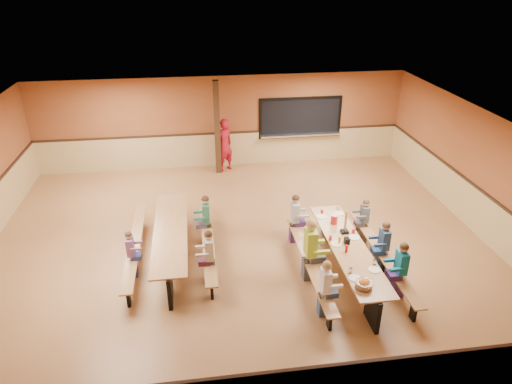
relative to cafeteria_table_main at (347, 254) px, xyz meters
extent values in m
plane|color=#8F5D36|center=(-2.17, 1.53, -0.53)|extent=(12.00, 12.00, 0.00)
cube|color=brown|center=(-2.17, 6.53, 0.97)|extent=(12.00, 0.04, 3.00)
cube|color=brown|center=(-2.17, -3.47, 0.97)|extent=(12.00, 0.04, 3.00)
cube|color=brown|center=(3.83, 1.53, 0.97)|extent=(0.04, 10.00, 3.00)
cube|color=white|center=(-2.17, 1.53, 2.47)|extent=(12.00, 10.00, 0.04)
cube|color=black|center=(0.43, 6.50, 1.02)|extent=(2.60, 0.06, 1.20)
cube|color=silver|center=(0.43, 6.41, 0.45)|extent=(2.70, 0.28, 0.06)
cube|color=#322010|center=(-2.37, 5.93, 0.97)|extent=(0.18, 0.18, 3.00)
cube|color=#9D6B3E|center=(0.00, 0.00, 0.19)|extent=(0.75, 3.60, 0.04)
cube|color=black|center=(0.00, -1.55, -0.18)|extent=(0.08, 0.60, 0.70)
cube|color=black|center=(0.00, 1.55, -0.18)|extent=(0.08, 0.60, 0.70)
cube|color=#9D6B3E|center=(-0.83, 0.00, -0.09)|extent=(0.26, 3.60, 0.04)
cube|color=black|center=(-0.83, 0.00, -0.32)|extent=(0.06, 0.18, 0.41)
cube|color=#9D6B3E|center=(0.83, 0.00, -0.09)|extent=(0.26, 3.60, 0.04)
cube|color=black|center=(0.83, 0.00, -0.32)|extent=(0.06, 0.18, 0.41)
cube|color=#9D6B3E|center=(-3.77, 1.19, 0.19)|extent=(0.75, 3.60, 0.04)
cube|color=black|center=(-3.77, -0.36, -0.18)|extent=(0.08, 0.60, 0.70)
cube|color=black|center=(-3.77, 2.74, -0.18)|extent=(0.08, 0.60, 0.70)
cube|color=#9D6B3E|center=(-4.59, 1.19, -0.09)|extent=(0.26, 3.60, 0.04)
cube|color=black|center=(-4.59, 1.19, -0.32)|extent=(0.06, 0.18, 0.41)
cube|color=#9D6B3E|center=(-2.94, 1.19, -0.09)|extent=(0.26, 3.60, 0.04)
cube|color=black|center=(-2.94, 1.19, -0.32)|extent=(0.06, 0.18, 0.41)
imported|color=#AE1326|center=(-2.16, 6.08, 0.35)|extent=(0.76, 0.70, 1.75)
cylinder|color=red|center=(-0.03, 0.95, 0.32)|extent=(0.16, 0.16, 0.22)
cube|color=black|center=(0.00, 0.10, 0.28)|extent=(0.10, 0.14, 0.13)
cylinder|color=yellow|center=(-0.16, 0.12, 0.30)|extent=(0.06, 0.06, 0.17)
cylinder|color=#B2140F|center=(-0.12, -0.22, 0.30)|extent=(0.06, 0.06, 0.17)
cube|color=black|center=(0.09, 0.52, 0.24)|extent=(0.16, 0.16, 0.06)
cube|color=#9D6B3E|center=(0.09, 0.52, 0.52)|extent=(0.02, 0.09, 0.50)
camera|label=1|loc=(-3.09, -7.80, 5.56)|focal=32.00mm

